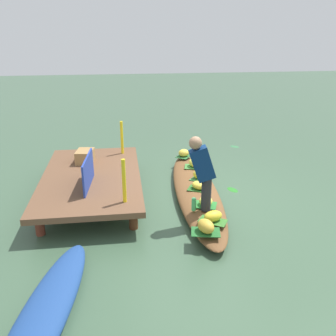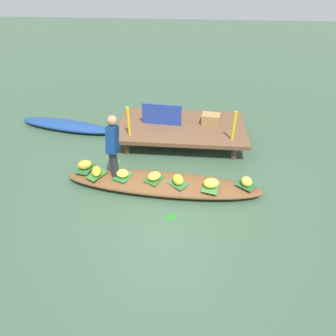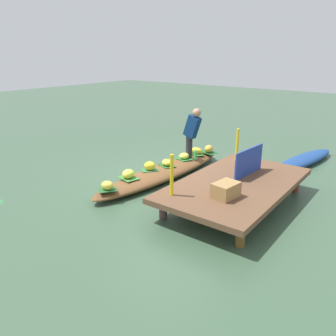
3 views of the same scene
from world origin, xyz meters
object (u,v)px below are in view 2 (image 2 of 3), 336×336
object	(u,v)px
water_bottle	(118,165)
banana_bunch_4	(211,183)
vendor_person	(113,144)
banana_bunch_2	(247,181)
vendor_boat	(162,184)
banana_bunch_3	(154,176)
market_banner	(162,115)
moored_boat	(66,125)
banana_bunch_0	(97,171)
banana_bunch_5	(178,180)
banana_bunch_1	(122,173)
produce_crate	(211,119)
banana_bunch_6	(85,165)

from	to	relation	value
water_bottle	banana_bunch_4	bearing A→B (deg)	-11.81
vendor_person	banana_bunch_2	bearing A→B (deg)	-3.71
vendor_boat	banana_bunch_4	bearing A→B (deg)	-6.43
banana_bunch_3	market_banner	distance (m)	2.00
moored_boat	market_banner	distance (m)	2.78
vendor_person	water_bottle	size ratio (longest dim) A/B	5.85
banana_bunch_0	banana_bunch_5	bearing A→B (deg)	-4.90
banana_bunch_1	market_banner	distance (m)	2.06
banana_bunch_5	produce_crate	xyz separation A→B (m)	(0.69, 2.22, 0.22)
vendor_boat	produce_crate	bearing A→B (deg)	67.22
banana_bunch_1	market_banner	size ratio (longest dim) A/B	0.26
banana_bunch_1	produce_crate	size ratio (longest dim) A/B	0.58
vendor_person	moored_boat	bearing A→B (deg)	132.23
moored_boat	market_banner	xyz separation A→B (m)	(2.69, -0.32, 0.59)
vendor_person	market_banner	distance (m)	1.98
banana_bunch_6	produce_crate	world-z (taller)	produce_crate
banana_bunch_3	banana_bunch_5	world-z (taller)	banana_bunch_5
banana_bunch_4	vendor_person	size ratio (longest dim) A/B	0.24
banana_bunch_2	vendor_boat	bearing A→B (deg)	178.50
moored_boat	banana_bunch_4	size ratio (longest dim) A/B	9.21
moored_boat	banana_bunch_1	world-z (taller)	banana_bunch_1
banana_bunch_1	market_banner	xyz separation A→B (m)	(0.60, 1.93, 0.39)
banana_bunch_3	vendor_person	distance (m)	1.03
moored_boat	banana_bunch_5	distance (m)	4.02
banana_bunch_0	market_banner	xyz separation A→B (m)	(1.14, 1.92, 0.38)
banana_bunch_4	water_bottle	distance (m)	1.97
banana_bunch_5	banana_bunch_2	bearing A→B (deg)	3.25
moored_boat	banana_bunch_3	world-z (taller)	banana_bunch_3
banana_bunch_6	produce_crate	size ratio (longest dim) A/B	0.67
market_banner	banana_bunch_2	bearing A→B (deg)	-41.88
banana_bunch_3	banana_bunch_6	xyz separation A→B (m)	(-1.50, 0.22, 0.02)
produce_crate	banana_bunch_0	bearing A→B (deg)	-138.71
banana_bunch_6	market_banner	size ratio (longest dim) A/B	0.30
banana_bunch_2	market_banner	bearing A→B (deg)	133.31
banana_bunch_4	produce_crate	world-z (taller)	produce_crate
banana_bunch_5	market_banner	distance (m)	2.16
moored_boat	banana_bunch_0	bearing A→B (deg)	-44.83
banana_bunch_5	moored_boat	bearing A→B (deg)	143.56
banana_bunch_6	banana_bunch_5	bearing A→B (deg)	-9.36
banana_bunch_3	banana_bunch_4	xyz separation A→B (m)	(1.13, -0.15, 0.02)
banana_bunch_3	market_banner	bearing A→B (deg)	91.63
banana_bunch_2	water_bottle	world-z (taller)	water_bottle
banana_bunch_0	banana_bunch_1	size ratio (longest dim) A/B	1.17
banana_bunch_0	vendor_person	xyz separation A→B (m)	(0.39, 0.10, 0.61)
banana_bunch_1	banana_bunch_3	xyz separation A→B (m)	(0.66, -0.03, -0.00)
banana_bunch_1	banana_bunch_5	size ratio (longest dim) A/B	1.00
banana_bunch_4	banana_bunch_6	xyz separation A→B (m)	(-2.62, 0.37, 0.01)
banana_bunch_0	banana_bunch_6	xyz separation A→B (m)	(-0.30, 0.18, 0.01)
banana_bunch_5	water_bottle	distance (m)	1.33
water_bottle	produce_crate	bearing A→B (deg)	43.28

